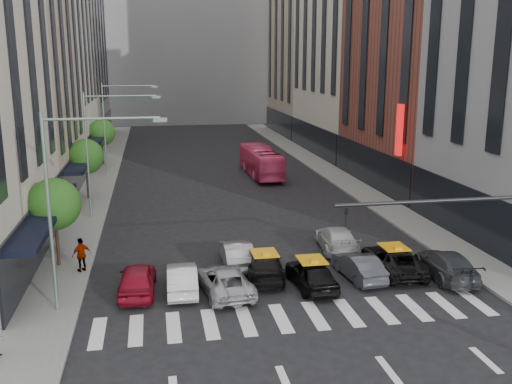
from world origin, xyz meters
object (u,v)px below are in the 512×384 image
taxi_left (264,266)px  car_red (137,279)px  pedestrian_far (81,255)px  bus (261,161)px  car_white_front (182,278)px  taxi_center (311,274)px  streetlamp_near (70,186)px  streetlamp_mid (100,138)px  streetlamp_far (114,117)px

taxi_left → car_red: bearing=14.3°
pedestrian_far → bus: bearing=-154.3°
car_red → car_white_front: bearing=179.2°
car_red → car_white_front: 2.20m
taxi_center → taxi_left: bearing=-44.0°
taxi_center → bus: (2.85, 28.73, 0.71)m
car_white_front → pedestrian_far: bearing=-31.8°
pedestrian_far → streetlamp_near: bearing=60.6°
streetlamp_mid → streetlamp_far: size_ratio=1.00×
streetlamp_near → streetlamp_mid: bearing=90.0°
streetlamp_mid → car_red: bearing=-79.7°
car_white_front → bus: bus is taller
streetlamp_far → taxi_left: bearing=-72.6°
streetlamp_mid → car_white_front: streetlamp_mid is taller
streetlamp_far → pedestrian_far: 27.63m
streetlamp_near → taxi_center: streetlamp_near is taller
streetlamp_mid → taxi_left: bearing=-55.8°
streetlamp_near → car_white_front: size_ratio=2.14×
streetlamp_near → pedestrian_far: size_ratio=4.82×
car_white_front → streetlamp_mid: bearing=-70.1°
streetlamp_far → streetlamp_mid: bearing=-90.0°
streetlamp_far → pedestrian_far: streetlamp_far is taller
taxi_center → pedestrian_far: pedestrian_far is taller
car_red → pedestrian_far: pedestrian_far is taller
streetlamp_mid → pedestrian_far: bearing=-91.8°
streetlamp_near → car_white_front: streetlamp_near is taller
car_white_front → pedestrian_far: 6.24m
streetlamp_mid → taxi_center: size_ratio=2.07×
streetlamp_far → bus: size_ratio=0.87×
car_white_front → taxi_center: 6.53m
streetlamp_near → streetlamp_far: 32.00m
car_red → taxi_center: 8.73m
streetlamp_near → car_red: size_ratio=2.05×
car_white_front → taxi_center: (6.49, -0.70, 0.05)m
taxi_center → car_white_front: bearing=-10.3°
taxi_center → pedestrian_far: (-11.69, 4.12, 0.34)m
car_red → pedestrian_far: (-3.00, 3.28, 0.34)m
streetlamp_far → car_red: (2.64, -30.49, -5.16)m
car_red → car_white_front: size_ratio=1.04×
car_white_front → bus: bearing=-106.9°
streetlamp_far → pedestrian_far: size_ratio=4.82×
streetlamp_near → streetlamp_far: size_ratio=1.00×
car_red → taxi_left: car_red is taller
streetlamp_far → taxi_center: (11.33, -31.32, -5.16)m
bus → taxi_center: bearing=82.6°
streetlamp_mid → taxi_center: 19.75m
streetlamp_far → car_white_front: bearing=-81.0°
taxi_left → streetlamp_near: bearing=21.2°
car_white_front → car_red: bearing=-2.0°
taxi_center → streetlamp_far: bearing=-74.3°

